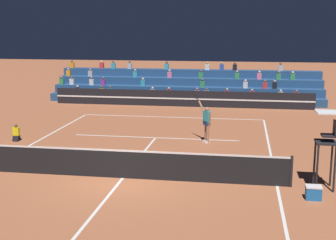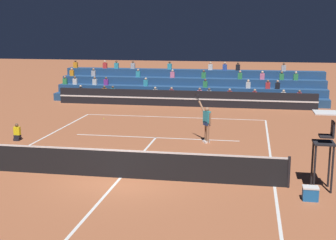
% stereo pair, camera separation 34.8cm
% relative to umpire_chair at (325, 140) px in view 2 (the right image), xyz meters
% --- Properties ---
extents(ground_plane, '(120.00, 120.00, 0.00)m').
position_rel_umpire_chair_xyz_m(ground_plane, '(-7.06, 0.00, -1.72)').
color(ground_plane, '#AD603D').
extents(court_lines, '(11.10, 23.90, 0.01)m').
position_rel_umpire_chair_xyz_m(court_lines, '(-7.06, 0.00, -1.71)').
color(court_lines, white).
rests_on(court_lines, ground).
extents(tennis_net, '(12.00, 0.10, 1.10)m').
position_rel_umpire_chair_xyz_m(tennis_net, '(-7.06, 0.00, -1.17)').
color(tennis_net, black).
rests_on(tennis_net, ground).
extents(sponsor_banner_wall, '(18.00, 0.26, 1.10)m').
position_rel_umpire_chair_xyz_m(sponsor_banner_wall, '(-7.06, 16.00, -1.17)').
color(sponsor_banner_wall, black).
rests_on(sponsor_banner_wall, ground).
extents(bleacher_stand, '(19.89, 3.80, 2.83)m').
position_rel_umpire_chair_xyz_m(bleacher_stand, '(-7.07, 19.17, -0.88)').
color(bleacher_stand, navy).
rests_on(bleacher_stand, ground).
extents(umpire_chair, '(0.76, 0.84, 2.67)m').
position_rel_umpire_chair_xyz_m(umpire_chair, '(0.00, 0.00, 0.00)').
color(umpire_chair, black).
rests_on(umpire_chair, ground).
extents(ball_kid_courtside, '(0.30, 0.36, 0.84)m').
position_rel_umpire_chair_xyz_m(ball_kid_courtside, '(-13.58, 4.71, -1.39)').
color(ball_kid_courtside, black).
rests_on(ball_kid_courtside, ground).
extents(tennis_player, '(0.93, 0.97, 2.35)m').
position_rel_umpire_chair_xyz_m(tennis_player, '(-4.51, 5.92, -0.74)').
color(tennis_player, '#9E7051').
rests_on(tennis_player, ground).
extents(tennis_ball, '(0.07, 0.07, 0.07)m').
position_rel_umpire_chair_xyz_m(tennis_ball, '(-11.08, 10.54, -1.68)').
color(tennis_ball, '#C6DB33').
rests_on(tennis_ball, ground).
extents(equipment_cooler, '(0.50, 0.38, 0.45)m').
position_rel_umpire_chair_xyz_m(equipment_cooler, '(-0.51, -1.10, -1.49)').
color(equipment_cooler, '#1E66B2').
rests_on(equipment_cooler, ground).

